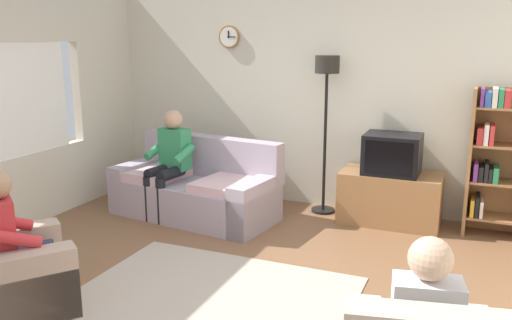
# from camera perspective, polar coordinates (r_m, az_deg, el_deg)

# --- Properties ---
(ground_plane) EXTENTS (12.00, 12.00, 0.00)m
(ground_plane) POSITION_cam_1_polar(r_m,az_deg,el_deg) (4.56, -2.09, -14.03)
(ground_plane) COLOR brown
(back_wall_assembly) EXTENTS (6.20, 0.17, 2.70)m
(back_wall_assembly) POSITION_cam_1_polar(r_m,az_deg,el_deg) (6.60, 7.62, 6.67)
(back_wall_assembly) COLOR beige
(back_wall_assembly) RESTS_ON ground_plane
(couch) EXTENTS (2.00, 1.13, 0.90)m
(couch) POSITION_cam_1_polar(r_m,az_deg,el_deg) (6.33, -6.34, -3.16)
(couch) COLOR #A899A8
(couch) RESTS_ON ground_plane
(tv_stand) EXTENTS (1.10, 0.56, 0.58)m
(tv_stand) POSITION_cam_1_polar(r_m,az_deg,el_deg) (6.25, 13.97, -3.91)
(tv_stand) COLOR olive
(tv_stand) RESTS_ON ground_plane
(tv) EXTENTS (0.60, 0.49, 0.44)m
(tv) POSITION_cam_1_polar(r_m,az_deg,el_deg) (6.10, 14.19, 0.62)
(tv) COLOR black
(tv) RESTS_ON tv_stand
(bookshelf) EXTENTS (0.68, 0.36, 1.56)m
(bookshelf) POSITION_cam_1_polar(r_m,az_deg,el_deg) (6.13, 24.19, 0.22)
(bookshelf) COLOR olive
(bookshelf) RESTS_ON ground_plane
(floor_lamp) EXTENTS (0.28, 0.28, 1.85)m
(floor_lamp) POSITION_cam_1_polar(r_m,az_deg,el_deg) (6.28, 7.45, 7.26)
(floor_lamp) COLOR black
(floor_lamp) RESTS_ON ground_plane
(armchair_near_window) EXTENTS (1.17, 1.18, 0.90)m
(armchair_near_window) POSITION_cam_1_polar(r_m,az_deg,el_deg) (4.60, -24.94, -11.05)
(armchair_near_window) COLOR tan
(armchair_near_window) RESTS_ON ground_plane
(area_rug) EXTENTS (2.20, 1.70, 0.01)m
(area_rug) POSITION_cam_1_polar(r_m,az_deg,el_deg) (4.51, -4.78, -14.32)
(area_rug) COLOR #AD9E8E
(area_rug) RESTS_ON ground_plane
(person_on_couch) EXTENTS (0.55, 0.57, 1.24)m
(person_on_couch) POSITION_cam_1_polar(r_m,az_deg,el_deg) (6.29, -9.16, 0.26)
(person_on_couch) COLOR #338C59
(person_on_couch) RESTS_ON ground_plane
(person_in_left_armchair) EXTENTS (0.62, 0.64, 1.12)m
(person_in_left_armchair) POSITION_cam_1_polar(r_m,az_deg,el_deg) (4.50, -24.19, -7.22)
(person_in_left_armchair) COLOR red
(person_in_left_armchair) RESTS_ON ground_plane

